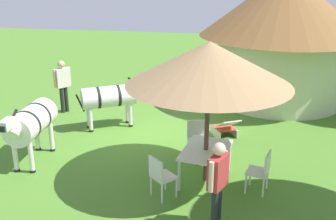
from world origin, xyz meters
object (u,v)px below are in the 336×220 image
patio_chair_near_hut (160,175)px  patio_dining_table (206,153)px  standing_watcher (63,82)px  shade_umbrella (209,64)px  zebra_by_umbrella (30,123)px  guest_beside_umbrella (218,178)px  striped_lounge_chair (225,128)px  patio_chair_east_end (262,169)px  patio_chair_near_lawn (197,136)px  zebra_nearest_camera (111,97)px  thatched_hut (283,29)px

patio_chair_near_hut → patio_dining_table: bearing=90.0°
patio_dining_table → standing_watcher: size_ratio=0.88×
shade_umbrella → zebra_by_umbrella: 4.42m
patio_dining_table → standing_watcher: bearing=-126.2°
guest_beside_umbrella → striped_lounge_chair: size_ratio=1.72×
patio_dining_table → patio_chair_east_end: bearing=75.8°
patio_dining_table → patio_chair_near_lawn: 1.22m
standing_watcher → zebra_nearest_camera: (0.95, 1.89, -0.10)m
thatched_hut → guest_beside_umbrella: size_ratio=3.34×
thatched_hut → zebra_by_umbrella: thatched_hut is taller
patio_chair_near_hut → patio_chair_east_end: (-0.59, 2.00, 0.00)m
standing_watcher → zebra_by_umbrella: size_ratio=0.77×
patio_chair_east_end → zebra_by_umbrella: 5.33m
patio_chair_east_end → thatched_hut: bearing=7.6°
zebra_nearest_camera → zebra_by_umbrella: bearing=-55.1°
patio_chair_near_hut → patio_chair_near_lawn: size_ratio=1.00×
thatched_hut → zebra_by_umbrella: (6.00, -6.04, -1.46)m
guest_beside_umbrella → patio_chair_near_hut: bearing=78.4°
patio_chair_near_lawn → zebra_nearest_camera: size_ratio=0.46×
shade_umbrella → striped_lounge_chair: shade_umbrella is taller
striped_lounge_chair → patio_chair_east_end: bearing=-101.1°
shade_umbrella → patio_chair_east_end: shade_umbrella is taller
zebra_by_umbrella → thatched_hut: bearing=-138.5°
guest_beside_umbrella → thatched_hut: bearing=11.0°
patio_chair_near_lawn → zebra_by_umbrella: size_ratio=0.41×
standing_watcher → zebra_by_umbrella: 3.51m
shade_umbrella → guest_beside_umbrella: 2.36m
patio_chair_near_lawn → standing_watcher: bearing=-43.9°
patio_chair_near_hut → striped_lounge_chair: size_ratio=0.93×
shade_umbrella → patio_chair_near_hut: size_ratio=3.75×
shade_umbrella → patio_dining_table: 1.95m
patio_chair_near_hut → zebra_nearest_camera: zebra_nearest_camera is taller
shade_umbrella → zebra_by_umbrella: shade_umbrella is taller
standing_watcher → patio_chair_near_lawn: bearing=97.0°
guest_beside_umbrella → striped_lounge_chair: 4.25m
standing_watcher → zebra_nearest_camera: bearing=98.0°
zebra_nearest_camera → patio_chair_near_lawn: bearing=30.8°
guest_beside_umbrella → striped_lounge_chair: (-4.18, -0.04, -0.75)m
patio_dining_table → guest_beside_umbrella: guest_beside_umbrella is taller
standing_watcher → striped_lounge_chair: (1.07, 5.18, -0.76)m
standing_watcher → patio_chair_east_end: bearing=92.3°
shade_umbrella → standing_watcher: size_ratio=2.01×
striped_lounge_chair → patio_dining_table: bearing=-125.4°
shade_umbrella → zebra_nearest_camera: size_ratio=1.74×
patio_chair_east_end → zebra_nearest_camera: size_ratio=0.46×
thatched_hut → patio_dining_table: 6.68m
standing_watcher → striped_lounge_chair: standing_watcher is taller
thatched_hut → striped_lounge_chair: (3.64, -1.62, -2.20)m
patio_chair_near_lawn → zebra_nearest_camera: bearing=-44.7°
patio_chair_east_end → shade_umbrella: bearing=90.0°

